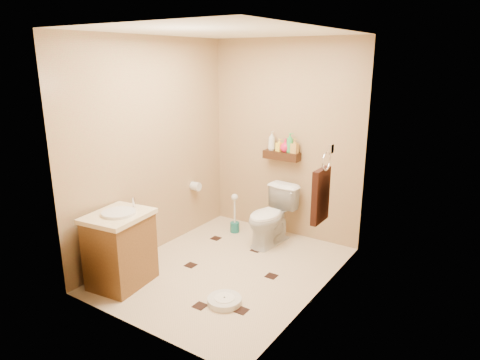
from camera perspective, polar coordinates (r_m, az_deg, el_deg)
The scene contains 19 objects.
ground at distance 4.65m, azimuth -1.73°, elevation -11.78°, with size 2.50×2.50×0.00m, color beige.
wall_back at distance 5.28m, azimuth 6.04°, elevation 5.34°, with size 2.00×0.04×2.40m, color tan.
wall_front at distance 3.33m, azimuth -14.42°, elevation -1.47°, with size 2.00×0.04×2.40m, color tan.
wall_left at distance 4.86m, azimuth -11.55°, elevation 4.19°, with size 0.04×2.50×2.40m, color tan.
wall_right at distance 3.76m, azimuth 10.67°, elevation 0.77°, with size 0.04×2.50×2.40m, color tan.
ceiling at distance 4.12m, azimuth -2.03°, elevation 19.20°, with size 2.00×2.50×0.02m, color white.
wall_shelf at distance 5.24m, azimuth 5.57°, elevation 3.28°, with size 0.46×0.14×0.10m, color #3D2110.
floor_accents at distance 4.61m, azimuth -1.43°, elevation -12.04°, with size 1.24×1.40×0.01m.
toilet at distance 5.13m, azimuth 4.13°, elevation -4.84°, with size 0.39×0.68×0.70m, color white.
vanity at distance 4.38m, azimuth -15.66°, elevation -8.73°, with size 0.57×0.66×0.85m.
bathroom_scale at distance 4.06m, azimuth -2.08°, elevation -15.78°, with size 0.37×0.37×0.06m.
toilet_brush at distance 5.50m, azimuth -0.71°, elevation -5.19°, with size 0.12×0.12×0.51m.
towel_ring at distance 4.08m, azimuth 10.76°, elevation -1.74°, with size 0.12×0.30×0.76m.
toilet_paper at distance 5.44m, azimuth -5.94°, elevation -0.84°, with size 0.12×0.11×0.12m.
bottle_a at distance 5.28m, azimuth 4.26°, elevation 5.23°, with size 0.09×0.09×0.23m, color silver.
bottle_b at distance 5.23m, azimuth 5.26°, elevation 4.68°, with size 0.07×0.07×0.15m, color yellow.
bottle_c at distance 5.19m, azimuth 6.10°, elevation 4.61°, with size 0.13×0.13×0.16m, color #E11A47.
bottle_d at distance 5.16m, azimuth 6.67°, elevation 4.95°, with size 0.09×0.09×0.24m, color green.
bottle_e at distance 5.14m, azimuth 7.30°, elevation 4.54°, with size 0.08×0.08×0.18m, color gold.
Camera 1 is at (2.39, -3.35, 2.17)m, focal length 32.00 mm.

